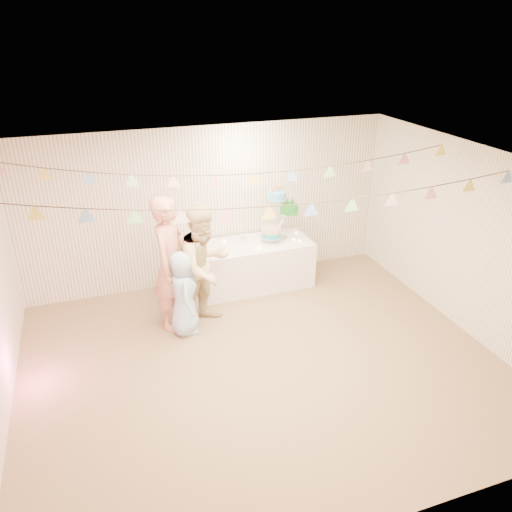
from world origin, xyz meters
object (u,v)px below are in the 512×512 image
object	(u,v)px
person_child	(183,293)
cake_stand	(280,215)
person_adult_a	(171,263)
table	(249,265)
person_adult_b	(205,267)

from	to	relation	value
person_child	cake_stand	bearing A→B (deg)	-57.35
cake_stand	person_adult_a	bearing A→B (deg)	-157.92
table	cake_stand	distance (m)	0.96
person_adult_a	person_child	bearing A→B (deg)	-124.97
person_adult_a	cake_stand	bearing A→B (deg)	-34.81
table	person_adult_b	bearing A→B (deg)	-137.42
table	person_adult_a	bearing A→B (deg)	-152.00
table	cake_stand	size ratio (longest dim) A/B	2.41
cake_stand	person_adult_b	bearing A→B (deg)	-148.54
cake_stand	person_adult_b	distance (m)	1.76
table	person_adult_a	world-z (taller)	person_adult_a
person_adult_a	person_adult_b	size ratio (longest dim) A/B	1.07
person_adult_a	person_child	xyz separation A→B (m)	(0.10, -0.24, -0.35)
cake_stand	person_adult_a	distance (m)	2.08
cake_stand	person_adult_a	size ratio (longest dim) A/B	0.43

